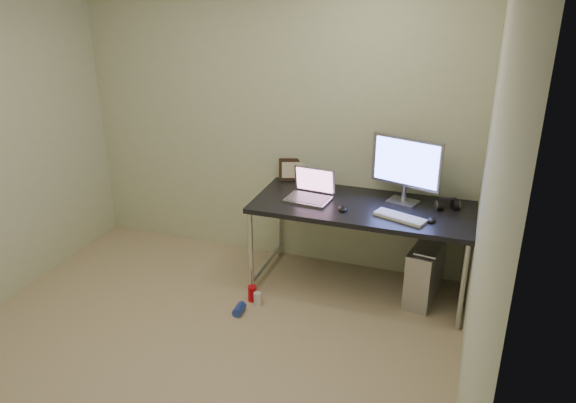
# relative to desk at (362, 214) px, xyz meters

# --- Properties ---
(floor) EXTENTS (3.50, 3.50, 0.00)m
(floor) POSITION_rel_desk_xyz_m (-0.89, -1.37, -0.68)
(floor) COLOR tan
(floor) RESTS_ON ground
(wall_back) EXTENTS (3.50, 0.02, 2.50)m
(wall_back) POSITION_rel_desk_xyz_m (-0.89, 0.38, 0.57)
(wall_back) COLOR beige
(wall_back) RESTS_ON ground
(wall_right) EXTENTS (0.02, 3.50, 2.50)m
(wall_right) POSITION_rel_desk_xyz_m (0.86, -1.37, 0.57)
(wall_right) COLOR beige
(wall_right) RESTS_ON ground
(desk) EXTENTS (1.72, 0.75, 0.75)m
(desk) POSITION_rel_desk_xyz_m (0.00, 0.00, 0.00)
(desk) COLOR black
(desk) RESTS_ON ground
(tower_computer) EXTENTS (0.27, 0.48, 0.50)m
(tower_computer) POSITION_rel_desk_xyz_m (0.53, -0.01, -0.44)
(tower_computer) COLOR silver
(tower_computer) RESTS_ON ground
(cable_a) EXTENTS (0.01, 0.16, 0.69)m
(cable_a) POSITION_rel_desk_xyz_m (0.48, 0.33, -0.28)
(cable_a) COLOR black
(cable_a) RESTS_ON ground
(cable_b) EXTENTS (0.02, 0.11, 0.71)m
(cable_b) POSITION_rel_desk_xyz_m (0.57, 0.31, -0.30)
(cable_b) COLOR black
(cable_b) RESTS_ON ground
(can_red) EXTENTS (0.08, 0.08, 0.13)m
(can_red) POSITION_rel_desk_xyz_m (-0.76, -0.47, -0.61)
(can_red) COLOR red
(can_red) RESTS_ON ground
(can_white) EXTENTS (0.08, 0.08, 0.11)m
(can_white) POSITION_rel_desk_xyz_m (-0.70, -0.52, -0.62)
(can_white) COLOR silver
(can_white) RESTS_ON ground
(can_blue) EXTENTS (0.08, 0.13, 0.07)m
(can_blue) POSITION_rel_desk_xyz_m (-0.79, -0.67, -0.64)
(can_blue) COLOR #253DA8
(can_blue) RESTS_ON ground
(laptop) EXTENTS (0.37, 0.31, 0.24)m
(laptop) POSITION_rel_desk_xyz_m (-0.43, 0.00, 0.13)
(laptop) COLOR #A6A6AD
(laptop) RESTS_ON desk
(monitor) EXTENTS (0.56, 0.22, 0.53)m
(monitor) POSITION_rel_desk_xyz_m (0.29, 0.16, 0.39)
(monitor) COLOR #A6A6AD
(monitor) RESTS_ON desk
(keyboard) EXTENTS (0.41, 0.25, 0.02)m
(keyboard) POSITION_rel_desk_xyz_m (0.32, -0.17, 0.08)
(keyboard) COLOR silver
(keyboard) RESTS_ON desk
(mouse_right) EXTENTS (0.08, 0.11, 0.04)m
(mouse_right) POSITION_rel_desk_xyz_m (0.54, -0.14, 0.09)
(mouse_right) COLOR black
(mouse_right) RESTS_ON desk
(mouse_left) EXTENTS (0.10, 0.13, 0.04)m
(mouse_left) POSITION_rel_desk_xyz_m (-0.12, -0.15, 0.09)
(mouse_left) COLOR black
(mouse_left) RESTS_ON desk
(headphones) EXTENTS (0.20, 0.11, 0.11)m
(headphones) POSITION_rel_desk_xyz_m (0.63, 0.14, 0.10)
(headphones) COLOR black
(headphones) RESTS_ON desk
(picture_frame) EXTENTS (0.26, 0.15, 0.20)m
(picture_frame) POSITION_rel_desk_xyz_m (-0.69, 0.35, 0.17)
(picture_frame) COLOR black
(picture_frame) RESTS_ON desk
(webcam) EXTENTS (0.04, 0.03, 0.13)m
(webcam) POSITION_rel_desk_xyz_m (-0.43, 0.25, 0.17)
(webcam) COLOR silver
(webcam) RESTS_ON desk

